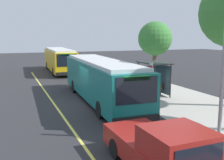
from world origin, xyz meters
name	(u,v)px	position (x,y,z in m)	size (l,w,h in m)	color
ground_plane	(88,103)	(0.00, 0.00, 0.00)	(120.00, 120.00, 0.00)	#2B2B2D
sidewalk_curb	(163,95)	(0.00, 6.00, 0.07)	(44.00, 6.40, 0.15)	#B7B2A8
lane_stripe_center	(56,106)	(0.00, -2.20, 0.00)	(36.00, 0.14, 0.01)	#E0D64C
transit_bus_main	(101,79)	(-0.23, 1.01, 1.62)	(12.53, 3.06, 2.95)	#146B66
transit_bus_second	(59,59)	(-17.17, 1.22, 1.62)	(11.73, 2.99, 2.95)	gold
pickup_truck	(164,152)	(10.32, -0.43, 0.86)	(5.45, 2.14, 1.85)	maroon
bus_shelter	(154,71)	(-0.46, 5.42, 1.92)	(2.90, 1.60, 2.48)	#333338
waiting_bench	(155,87)	(-0.54, 5.53, 0.63)	(1.60, 0.48, 0.95)	brown
route_sign_post	(151,78)	(2.46, 3.48, 1.96)	(0.44, 0.08, 2.80)	#333338
pedestrian_commuter	(152,89)	(2.12, 3.73, 1.12)	(0.24, 0.40, 1.69)	#282D47
street_tree_near_shelter	(155,39)	(-4.31, 7.64, 4.30)	(3.09, 3.09, 5.73)	brown
utility_pole	(224,66)	(8.65, 3.41, 3.35)	(0.16, 0.16, 6.40)	gray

